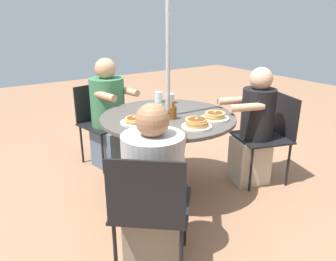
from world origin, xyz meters
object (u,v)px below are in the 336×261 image
pancake_plate_d (135,121)px  pancake_plate_e (197,124)px  diner_north (110,119)px  pancake_plate_c (215,116)px  drinking_glass_a (159,97)px  patio_chair_east (150,205)px  diner_south (254,131)px  pancake_plate_a (153,109)px  patio_chair_south (270,131)px  patio_table (168,127)px  pancake_plate_b (159,130)px  diner_east (154,192)px  syrup_bottle (173,112)px  coffee_cup (170,98)px  patio_chair_north (101,118)px

pancake_plate_d → pancake_plate_e: 0.51m
diner_north → pancake_plate_c: 1.26m
diner_north → drinking_glass_a: diner_north is taller
patio_chair_east → pancake_plate_c: patio_chair_east is taller
diner_south → pancake_plate_c: (0.55, 0.03, 0.25)m
pancake_plate_a → patio_chair_south: bearing=153.7°
patio_chair_south → patio_table: bearing=90.0°
patio_chair_east → pancake_plate_b: size_ratio=3.62×
diner_east → diner_south: (-1.37, -0.40, 0.04)m
patio_chair_south → syrup_bottle: syrup_bottle is taller
diner_east → pancake_plate_a: diner_east is taller
patio_chair_south → drinking_glass_a: bearing=64.2°
diner_south → coffee_cup: bearing=60.4°
patio_table → pancake_plate_c: 0.43m
patio_chair_east → coffee_cup: 1.51m
patio_chair_east → pancake_plate_e: (-0.68, -0.42, 0.28)m
pancake_plate_a → pancake_plate_d: (0.30, 0.21, -0.00)m
syrup_bottle → diner_east: bearing=46.7°
patio_table → pancake_plate_b: size_ratio=4.95×
patio_table → pancake_plate_b: bearing=47.1°
patio_table → pancake_plate_e: size_ratio=4.95×
pancake_plate_a → patio_chair_north: bearing=-77.5°
pancake_plate_e → drinking_glass_a: drinking_glass_a is taller
diner_north → coffee_cup: 0.71m
pancake_plate_d → diner_north: bearing=-99.9°
patio_chair_north → syrup_bottle: (-0.21, 1.11, 0.31)m
patio_chair_north → drinking_glass_a: patio_chair_north is taller
patio_chair_south → coffee_cup: size_ratio=8.90×
pancake_plate_b → pancake_plate_a: bearing=-116.5°
diner_south → syrup_bottle: (0.84, -0.17, 0.28)m
pancake_plate_e → drinking_glass_a: 0.85m
syrup_bottle → drinking_glass_a: 0.58m
patio_table → pancake_plate_a: bearing=-77.6°
diner_north → pancake_plate_a: diner_north is taller
patio_table → syrup_bottle: bearing=81.5°
diner_south → diner_east: bearing=124.0°
pancake_plate_a → pancake_plate_d: bearing=36.0°
patio_table → diner_east: 0.88m
patio_chair_east → drinking_glass_a: patio_chair_east is taller
patio_chair_north → diner_east: size_ratio=0.79×
pancake_plate_c → syrup_bottle: bearing=-34.4°
patio_chair_north → pancake_plate_d: 1.08m
diner_north → coffee_cup: size_ratio=12.12×
patio_chair_east → drinking_glass_a: bearing=95.5°
diner_north → patio_chair_east: (0.48, 1.65, -0.03)m
patio_chair_east → coffee_cup: size_ratio=8.90×
pancake_plate_b → pancake_plate_e: 0.32m
diner_north → coffee_cup: (-0.44, 0.49, 0.27)m
pancake_plate_b → pancake_plate_d: bearing=-82.2°
patio_chair_east → pancake_plate_e: 0.84m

